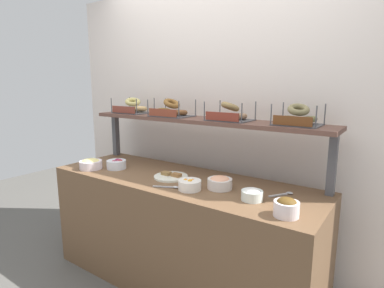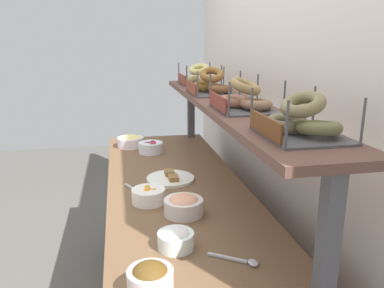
# 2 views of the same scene
# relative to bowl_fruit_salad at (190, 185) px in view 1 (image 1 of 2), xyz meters

# --- Properties ---
(ground_plane) EXTENTS (8.00, 8.00, 0.00)m
(ground_plane) POSITION_rel_bowl_fruit_salad_xyz_m (-0.20, 0.16, -0.88)
(ground_plane) COLOR #595651
(back_wall) EXTENTS (3.31, 0.06, 2.40)m
(back_wall) POSITION_rel_bowl_fruit_salad_xyz_m (-0.20, 0.71, 0.32)
(back_wall) COLOR silver
(back_wall) RESTS_ON ground_plane
(deli_counter) EXTENTS (2.11, 0.70, 0.85)m
(deli_counter) POSITION_rel_bowl_fruit_salad_xyz_m (-0.20, 0.16, -0.46)
(deli_counter) COLOR brown
(deli_counter) RESTS_ON ground_plane
(shelf_riser_left) EXTENTS (0.05, 0.05, 0.40)m
(shelf_riser_left) POSITION_rel_bowl_fruit_salad_xyz_m (-1.20, 0.43, 0.17)
(shelf_riser_left) COLOR #4C4C51
(shelf_riser_left) RESTS_ON deli_counter
(shelf_riser_right) EXTENTS (0.05, 0.05, 0.40)m
(shelf_riser_right) POSITION_rel_bowl_fruit_salad_xyz_m (0.79, 0.43, 0.17)
(shelf_riser_right) COLOR #4C4C51
(shelf_riser_right) RESTS_ON deli_counter
(upper_shelf) EXTENTS (2.07, 0.32, 0.03)m
(upper_shelf) POSITION_rel_bowl_fruit_salad_xyz_m (-0.20, 0.43, 0.38)
(upper_shelf) COLOR brown
(upper_shelf) RESTS_ON shelf_riser_left
(bowl_fruit_salad) EXTENTS (0.15, 0.15, 0.07)m
(bowl_fruit_salad) POSITION_rel_bowl_fruit_salad_xyz_m (0.00, 0.00, 0.00)
(bowl_fruit_salad) COLOR white
(bowl_fruit_salad) RESTS_ON deli_counter
(bowl_egg_salad) EXTENTS (0.18, 0.18, 0.09)m
(bowl_egg_salad) POSITION_rel_bowl_fruit_salad_xyz_m (-0.98, -0.04, 0.01)
(bowl_egg_salad) COLOR white
(bowl_egg_salad) RESTS_ON deli_counter
(bowl_beet_salad) EXTENTS (0.16, 0.16, 0.08)m
(bowl_beet_salad) POSITION_rel_bowl_fruit_salad_xyz_m (-0.81, 0.08, 0.00)
(bowl_beet_salad) COLOR white
(bowl_beet_salad) RESTS_ON deli_counter
(bowl_cream_cheese) EXTENTS (0.13, 0.13, 0.08)m
(bowl_cream_cheese) POSITION_rel_bowl_fruit_salad_xyz_m (0.42, 0.06, 0.00)
(bowl_cream_cheese) COLOR white
(bowl_cream_cheese) RESTS_ON deli_counter
(bowl_chocolate_spread) EXTENTS (0.14, 0.14, 0.10)m
(bowl_chocolate_spread) POSITION_rel_bowl_fruit_salad_xyz_m (0.67, -0.05, 0.02)
(bowl_chocolate_spread) COLOR white
(bowl_chocolate_spread) RESTS_ON deli_counter
(bowl_lox_spread) EXTENTS (0.17, 0.17, 0.09)m
(bowl_lox_spread) POSITION_rel_bowl_fruit_salad_xyz_m (0.15, 0.14, 0.01)
(bowl_lox_spread) COLOR silver
(bowl_lox_spread) RESTS_ON deli_counter
(serving_plate_white) EXTENTS (0.26, 0.26, 0.04)m
(serving_plate_white) POSITION_rel_bowl_fruit_salad_xyz_m (-0.27, 0.14, -0.02)
(serving_plate_white) COLOR white
(serving_plate_white) RESTS_ON deli_counter
(serving_spoon_near_plate) EXTENTS (0.11, 0.15, 0.01)m
(serving_spoon_near_plate) POSITION_rel_bowl_fruit_salad_xyz_m (0.56, 0.26, -0.03)
(serving_spoon_near_plate) COLOR #B7B7BC
(serving_spoon_near_plate) RESTS_ON deli_counter
(serving_spoon_by_edge) EXTENTS (0.17, 0.09, 0.01)m
(serving_spoon_by_edge) POSITION_rel_bowl_fruit_salad_xyz_m (-0.13, -0.05, -0.03)
(serving_spoon_by_edge) COLOR #B7B7BC
(serving_spoon_by_edge) RESTS_ON deli_counter
(bagel_basket_plain) EXTENTS (0.33, 0.27, 0.15)m
(bagel_basket_plain) POSITION_rel_bowl_fruit_salad_xyz_m (-0.96, 0.44, 0.44)
(bagel_basket_plain) COLOR #4C4C51
(bagel_basket_plain) RESTS_ON upper_shelf
(bagel_basket_cinnamon_raisin) EXTENTS (0.33, 0.25, 0.15)m
(bagel_basket_cinnamon_raisin) POSITION_rel_bowl_fruit_salad_xyz_m (-0.47, 0.41, 0.44)
(bagel_basket_cinnamon_raisin) COLOR #4C4C51
(bagel_basket_cinnamon_raisin) RESTS_ON upper_shelf
(bagel_basket_everything) EXTENTS (0.31, 0.26, 0.15)m
(bagel_basket_everything) POSITION_rel_bowl_fruit_salad_xyz_m (0.06, 0.42, 0.44)
(bagel_basket_everything) COLOR #4C4C51
(bagel_basket_everything) RESTS_ON upper_shelf
(bagel_basket_poppy) EXTENTS (0.29, 0.25, 0.15)m
(bagel_basket_poppy) POSITION_rel_bowl_fruit_salad_xyz_m (0.56, 0.44, 0.44)
(bagel_basket_poppy) COLOR #4C4C51
(bagel_basket_poppy) RESTS_ON upper_shelf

